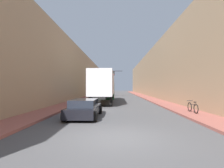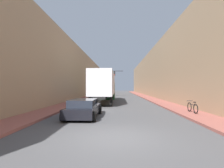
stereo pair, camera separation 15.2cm
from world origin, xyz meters
TOP-DOWN VIEW (x-y plane):
  - ground_plane at (0.00, 0.00)m, footprint 200.00×200.00m
  - sidewalk_right at (5.64, 30.00)m, footprint 2.20×80.00m
  - sidewalk_left at (-5.64, 30.00)m, footprint 2.20×80.00m
  - building_right at (9.75, 30.00)m, footprint 6.00×80.00m
  - building_left at (-9.75, 30.00)m, footprint 6.00×80.00m
  - semi_truck at (-1.80, 16.70)m, footprint 2.58×13.38m
  - sedan_car at (-2.23, 4.82)m, footprint 2.09×4.51m
  - traffic_signal_gantry at (-3.07, 30.86)m, footprint 5.57×0.35m
  - parked_bicycle at (5.68, 6.20)m, footprint 0.44×1.83m

SIDE VIEW (x-z plane):
  - ground_plane at x=0.00m, z-range 0.00..0.00m
  - sidewalk_right at x=5.64m, z-range 0.00..0.15m
  - sidewalk_left at x=-5.64m, z-range 0.00..0.15m
  - parked_bicycle at x=5.68m, z-range 0.10..0.96m
  - sedan_car at x=-2.23m, z-range -0.02..1.21m
  - semi_truck at x=-1.80m, z-range 0.27..4.21m
  - traffic_signal_gantry at x=-3.07m, z-range 1.11..6.97m
  - building_left at x=-9.75m, z-range 0.00..9.09m
  - building_right at x=9.75m, z-range 0.00..9.74m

